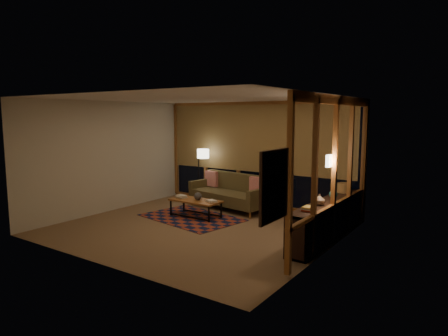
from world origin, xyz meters
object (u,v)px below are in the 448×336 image
Objects in this scene: sofa at (229,192)px; bookshelf at (327,220)px; coffee_table at (196,208)px; floor_lamp at (199,174)px.

bookshelf is (2.93, -0.99, -0.06)m from sofa.
coffee_table is (-0.18, -1.13, -0.23)m from sofa.
sofa is at bearing 81.24° from coffee_table.
coffee_table is at bearing -177.52° from bookshelf.
floor_lamp reaches higher than coffee_table.
coffee_table is at bearing -23.46° from floor_lamp.
bookshelf is at bearing 2.71° from coffee_table.
coffee_table is 1.93m from floor_lamp.
floor_lamp is 4.42m from bookshelf.
floor_lamp reaches higher than sofa.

